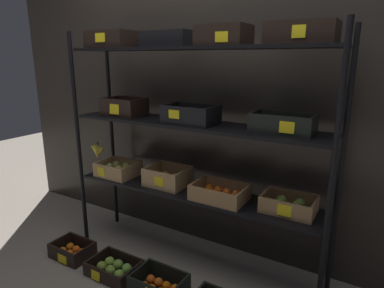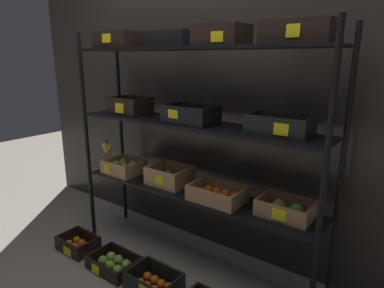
% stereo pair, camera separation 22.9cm
% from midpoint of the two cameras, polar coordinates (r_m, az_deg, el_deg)
% --- Properties ---
extents(ground_plane, '(10.00, 10.00, 0.00)m').
position_cam_midpoint_polar(ground_plane, '(2.67, 2.60, -19.57)').
color(ground_plane, gray).
extents(storefront_wall, '(4.28, 0.12, 2.80)m').
position_cam_midpoint_polar(storefront_wall, '(2.54, 7.96, 12.23)').
color(storefront_wall, '#2D2823').
rests_on(storefront_wall, ground_plane).
extents(display_rack, '(2.01, 0.40, 1.70)m').
position_cam_midpoint_polar(display_rack, '(2.26, 2.78, 4.07)').
color(display_rack, black).
rests_on(display_rack, ground_plane).
extents(crate_ground_tangerine, '(0.30, 0.23, 0.12)m').
position_cam_midpoint_polar(crate_ground_tangerine, '(2.90, -16.83, -16.30)').
color(crate_ground_tangerine, black).
rests_on(crate_ground_tangerine, ground_plane).
extents(crate_ground_apple_green, '(0.36, 0.26, 0.10)m').
position_cam_midpoint_polar(crate_ground_apple_green, '(2.61, -10.69, -19.66)').
color(crate_ground_apple_green, black).
rests_on(crate_ground_apple_green, ground_plane).
extents(crate_ground_center_tangerine, '(0.34, 0.25, 0.14)m').
position_cam_midpoint_polar(crate_ground_center_tangerine, '(2.38, -3.60, -23.03)').
color(crate_ground_center_tangerine, black).
rests_on(crate_ground_center_tangerine, ground_plane).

